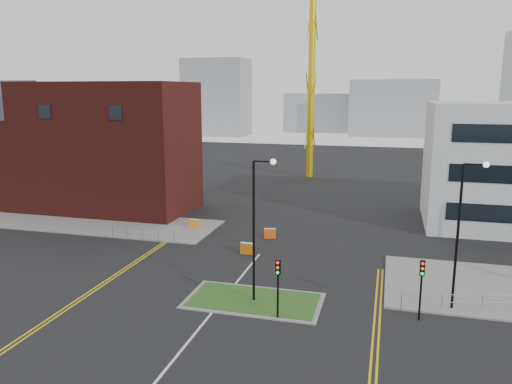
% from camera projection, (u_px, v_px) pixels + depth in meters
% --- Properties ---
extents(ground, '(200.00, 200.00, 0.00)m').
position_uv_depth(ground, '(172.00, 362.00, 24.62)').
color(ground, black).
rests_on(ground, ground).
extents(pavement_left, '(28.00, 8.00, 0.12)m').
position_uv_depth(pavement_left, '(81.00, 222.00, 50.51)').
color(pavement_left, slate).
rests_on(pavement_left, ground).
extents(island_kerb, '(8.60, 4.60, 0.08)m').
position_uv_depth(island_kerb, '(254.00, 301.00, 31.66)').
color(island_kerb, slate).
rests_on(island_kerb, ground).
extents(grass_island, '(8.00, 4.00, 0.12)m').
position_uv_depth(grass_island, '(254.00, 300.00, 31.66)').
color(grass_island, '#28531B').
rests_on(grass_island, ground).
extents(brick_building, '(24.20, 10.07, 14.24)m').
position_uv_depth(brick_building, '(85.00, 148.00, 55.58)').
color(brick_building, '#4F1713').
rests_on(brick_building, ground).
extents(tower_crane, '(52.88, 5.66, 36.50)m').
position_uv_depth(tower_crane, '(355.00, 3.00, 71.04)').
color(tower_crane, '#D6BD0C').
rests_on(tower_crane, ground).
extents(streetlamp_island, '(1.46, 0.36, 9.18)m').
position_uv_depth(streetlamp_island, '(257.00, 219.00, 30.53)').
color(streetlamp_island, black).
rests_on(streetlamp_island, ground).
extents(streetlamp_right_near, '(1.46, 0.36, 9.18)m').
position_uv_depth(streetlamp_right_near, '(463.00, 224.00, 29.35)').
color(streetlamp_right_near, black).
rests_on(streetlamp_right_near, ground).
extents(traffic_light_island, '(0.28, 0.33, 3.65)m').
position_uv_depth(traffic_light_island, '(278.00, 277.00, 28.73)').
color(traffic_light_island, black).
rests_on(traffic_light_island, ground).
extents(traffic_light_right, '(0.28, 0.33, 3.65)m').
position_uv_depth(traffic_light_right, '(422.00, 278.00, 28.58)').
color(traffic_light_right, black).
rests_on(traffic_light_right, ground).
extents(railing_left, '(6.05, 0.05, 1.10)m').
position_uv_depth(railing_left, '(143.00, 232.00, 44.30)').
color(railing_left, gray).
rests_on(railing_left, ground).
extents(centre_line, '(0.15, 30.00, 0.01)m').
position_uv_depth(centre_line, '(188.00, 342.00, 26.51)').
color(centre_line, silver).
rests_on(centre_line, ground).
extents(yellow_left_a, '(0.12, 24.00, 0.01)m').
position_uv_depth(yellow_left_a, '(116.00, 274.00, 36.37)').
color(yellow_left_a, gold).
rests_on(yellow_left_a, ground).
extents(yellow_left_b, '(0.12, 24.00, 0.01)m').
position_uv_depth(yellow_left_b, '(120.00, 274.00, 36.29)').
color(yellow_left_b, gold).
rests_on(yellow_left_b, ground).
extents(yellow_right_a, '(0.12, 20.00, 0.01)m').
position_uv_depth(yellow_right_a, '(374.00, 330.00, 27.87)').
color(yellow_right_a, gold).
rests_on(yellow_right_a, ground).
extents(yellow_right_b, '(0.12, 20.00, 0.01)m').
position_uv_depth(yellow_right_b, '(379.00, 331.00, 27.79)').
color(yellow_right_b, gold).
rests_on(yellow_right_b, ground).
extents(skyline_a, '(18.00, 12.00, 22.00)m').
position_uv_depth(skyline_a, '(217.00, 97.00, 146.09)').
color(skyline_a, gray).
rests_on(skyline_a, ground).
extents(skyline_b, '(24.00, 12.00, 16.00)m').
position_uv_depth(skyline_b, '(393.00, 108.00, 143.39)').
color(skyline_b, gray).
rests_on(skyline_b, ground).
extents(skyline_d, '(30.00, 12.00, 12.00)m').
position_uv_depth(skyline_d, '(334.00, 113.00, 157.85)').
color(skyline_d, gray).
rests_on(skyline_d, ground).
extents(barrier_left, '(1.15, 0.54, 0.93)m').
position_uv_depth(barrier_left, '(194.00, 224.00, 48.07)').
color(barrier_left, orange).
rests_on(barrier_left, ground).
extents(barrier_mid, '(1.11, 0.60, 0.89)m').
position_uv_depth(barrier_mid, '(270.00, 233.00, 45.09)').
color(barrier_mid, '#F5530D').
rests_on(barrier_mid, ground).
extents(barrier_right, '(1.11, 0.40, 0.92)m').
position_uv_depth(barrier_right, '(247.00, 248.00, 40.76)').
color(barrier_right, '#D35F0B').
rests_on(barrier_right, ground).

